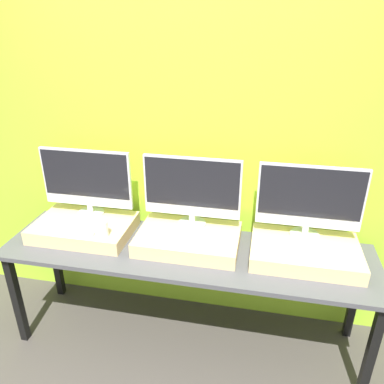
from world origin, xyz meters
TOP-DOWN VIEW (x-y plane):
  - ground_plane at (0.00, 0.00)m, footprint 12.00×12.00m
  - wall_back at (0.00, 0.69)m, footprint 8.00×0.04m
  - workbench at (0.00, 0.31)m, footprint 2.37×0.62m
  - wooden_riser_left at (-0.73, 0.37)m, footprint 0.65×0.44m
  - monitor_left at (-0.73, 0.48)m, footprint 0.63×0.18m
  - keyboard_left at (-0.73, 0.22)m, footprint 0.29×0.12m
  - mug at (-0.52, 0.22)m, footprint 0.08×0.08m
  - wooden_riser_center at (0.00, 0.37)m, footprint 0.65×0.44m
  - monitor_center at (0.00, 0.48)m, footprint 0.63×0.18m
  - keyboard_center at (0.00, 0.22)m, footprint 0.29×0.12m
  - wooden_riser_right at (0.73, 0.37)m, footprint 0.65×0.44m
  - monitor_right at (0.73, 0.48)m, footprint 0.63×0.18m
  - keyboard_right at (0.73, 0.22)m, footprint 0.29×0.12m

SIDE VIEW (x-z plane):
  - ground_plane at x=0.00m, z-range 0.00..0.00m
  - workbench at x=0.00m, z-range 0.30..1.03m
  - wooden_riser_left at x=-0.73m, z-range 0.73..0.83m
  - wooden_riser_center at x=0.00m, z-range 0.73..0.83m
  - wooden_riser_right at x=0.73m, z-range 0.73..0.83m
  - keyboard_left at x=-0.73m, z-range 0.83..0.84m
  - keyboard_center at x=0.00m, z-range 0.83..0.84m
  - keyboard_right at x=0.73m, z-range 0.83..0.84m
  - mug at x=-0.52m, z-range 0.83..0.93m
  - monitor_left at x=-0.73m, z-range 0.84..1.32m
  - monitor_center at x=0.00m, z-range 0.84..1.32m
  - monitor_right at x=0.73m, z-range 0.84..1.32m
  - wall_back at x=0.00m, z-range 0.00..2.60m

